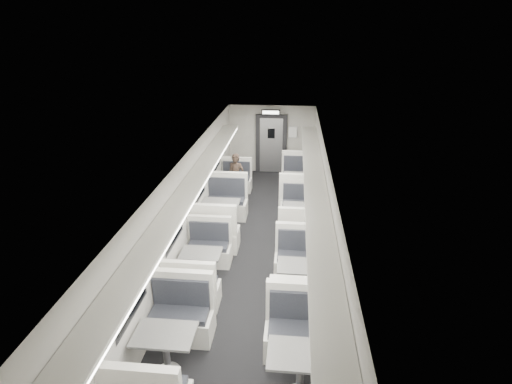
% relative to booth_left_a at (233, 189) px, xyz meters
% --- Properties ---
extents(room, '(3.24, 12.24, 2.64)m').
position_rel_booth_left_a_xyz_m(room, '(1.00, -3.35, 0.85)').
color(room, black).
rests_on(room, ground).
extents(booth_left_a, '(0.98, 1.98, 1.06)m').
position_rel_booth_left_a_xyz_m(booth_left_a, '(0.00, 0.00, 0.00)').
color(booth_left_a, silver).
rests_on(booth_left_a, room).
extents(booth_left_b, '(1.14, 2.32, 1.24)m').
position_rel_booth_left_a_xyz_m(booth_left_b, '(0.00, -2.05, 0.06)').
color(booth_left_b, silver).
rests_on(booth_left_b, room).
extents(booth_left_c, '(0.99, 2.00, 1.07)m').
position_rel_booth_left_a_xyz_m(booth_left_c, '(0.00, -4.28, 0.00)').
color(booth_left_c, silver).
rests_on(booth_left_c, room).
extents(booth_left_d, '(1.08, 2.20, 1.18)m').
position_rel_booth_left_a_xyz_m(booth_left_d, '(0.00, -6.66, 0.04)').
color(booth_left_d, silver).
rests_on(booth_left_d, room).
extents(booth_right_a, '(1.13, 2.29, 1.23)m').
position_rel_booth_left_a_xyz_m(booth_right_a, '(2.00, 0.16, 0.06)').
color(booth_right_a, silver).
rests_on(booth_right_a, room).
extents(booth_right_b, '(1.01, 2.05, 1.09)m').
position_rel_booth_left_a_xyz_m(booth_right_b, '(2.00, -1.86, 0.01)').
color(booth_right_b, silver).
rests_on(booth_right_b, room).
extents(booth_right_c, '(1.04, 2.11, 1.13)m').
position_rel_booth_left_a_xyz_m(booth_right_c, '(2.00, -4.61, 0.02)').
color(booth_right_c, silver).
rests_on(booth_right_c, room).
extents(booth_right_d, '(1.12, 2.28, 1.22)m').
position_rel_booth_left_a_xyz_m(booth_right_d, '(2.00, -6.88, 0.05)').
color(booth_right_d, silver).
rests_on(booth_right_d, room).
extents(passenger, '(0.59, 0.46, 1.43)m').
position_rel_booth_left_a_xyz_m(passenger, '(0.10, 0.04, 0.36)').
color(passenger, black).
rests_on(passenger, room).
extents(window_a, '(0.02, 1.18, 0.84)m').
position_rel_booth_left_a_xyz_m(window_a, '(-0.49, 0.05, 1.00)').
color(window_a, black).
rests_on(window_a, room).
extents(window_b, '(0.02, 1.18, 0.84)m').
position_rel_booth_left_a_xyz_m(window_b, '(-0.49, -2.15, 1.00)').
color(window_b, black).
rests_on(window_b, room).
extents(window_c, '(0.02, 1.18, 0.84)m').
position_rel_booth_left_a_xyz_m(window_c, '(-0.49, -4.35, 1.00)').
color(window_c, black).
rests_on(window_c, room).
extents(window_d, '(0.02, 1.18, 0.84)m').
position_rel_booth_left_a_xyz_m(window_d, '(-0.49, -6.55, 1.00)').
color(window_d, black).
rests_on(window_d, room).
extents(luggage_rack_left, '(0.46, 10.40, 0.09)m').
position_rel_booth_left_a_xyz_m(luggage_rack_left, '(-0.24, -3.65, 1.56)').
color(luggage_rack_left, silver).
rests_on(luggage_rack_left, room).
extents(luggage_rack_right, '(0.46, 10.40, 0.09)m').
position_rel_booth_left_a_xyz_m(luggage_rack_right, '(2.24, -3.65, 1.56)').
color(luggage_rack_right, silver).
rests_on(luggage_rack_right, room).
extents(vestibule_door, '(1.10, 0.13, 2.10)m').
position_rel_booth_left_a_xyz_m(vestibule_door, '(1.00, 2.58, 0.69)').
color(vestibule_door, black).
rests_on(vestibule_door, room).
extents(exit_sign, '(0.62, 0.12, 0.16)m').
position_rel_booth_left_a_xyz_m(exit_sign, '(1.00, 2.09, 1.93)').
color(exit_sign, black).
rests_on(exit_sign, room).
extents(wall_notice, '(0.32, 0.02, 0.40)m').
position_rel_booth_left_a_xyz_m(wall_notice, '(1.75, 2.57, 1.15)').
color(wall_notice, white).
rests_on(wall_notice, room).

